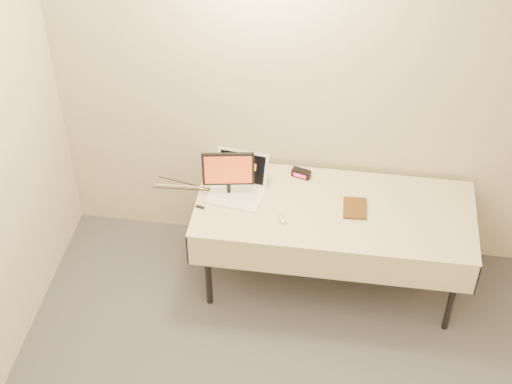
# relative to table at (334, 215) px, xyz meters

# --- Properties ---
(back_wall) EXTENTS (4.00, 0.10, 2.70)m
(back_wall) POSITION_rel_table_xyz_m (0.00, 0.45, 0.67)
(back_wall) COLOR beige
(back_wall) RESTS_ON ground
(table) EXTENTS (1.86, 0.81, 0.74)m
(table) POSITION_rel_table_xyz_m (0.00, 0.00, 0.00)
(table) COLOR black
(table) RESTS_ON ground
(laptop) EXTENTS (0.40, 0.39, 0.24)m
(laptop) POSITION_rel_table_xyz_m (-0.67, 0.08, 0.12)
(laptop) COLOR white
(laptop) RESTS_ON table
(monitor) EXTENTS (0.35, 0.14, 0.36)m
(monitor) POSITION_rel_table_xyz_m (-0.72, 0.03, 0.27)
(monitor) COLOR black
(monitor) RESTS_ON table
(book) EXTENTS (0.15, 0.02, 0.21)m
(book) POSITION_rel_table_xyz_m (0.05, 0.00, 0.17)
(book) COLOR brown
(book) RESTS_ON table
(alarm_clock) EXTENTS (0.14, 0.09, 0.05)m
(alarm_clock) POSITION_rel_table_xyz_m (-0.26, 0.30, 0.09)
(alarm_clock) COLOR black
(alarm_clock) RESTS_ON table
(clicker) EXTENTS (0.09, 0.11, 0.03)m
(clicker) POSITION_rel_table_xyz_m (-0.34, -0.16, 0.07)
(clicker) COLOR silver
(clicker) RESTS_ON table
(paper_form) EXTENTS (0.19, 0.29, 0.00)m
(paper_form) POSITION_rel_table_xyz_m (0.29, 0.01, 0.06)
(paper_form) COLOR beige
(paper_form) RESTS_ON table
(usb_dongle) EXTENTS (0.06, 0.03, 0.01)m
(usb_dongle) POSITION_rel_table_xyz_m (-0.89, -0.12, 0.07)
(usb_dongle) COLOR black
(usb_dongle) RESTS_ON table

